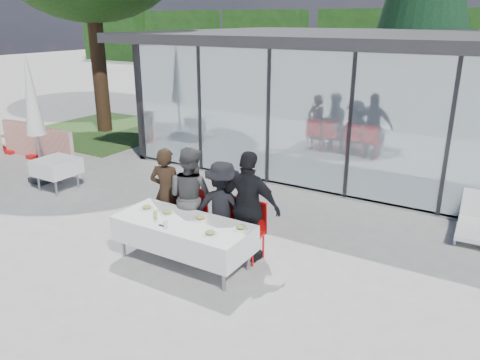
% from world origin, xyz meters
% --- Properties ---
extents(ground, '(90.00, 90.00, 0.00)m').
position_xyz_m(ground, '(0.00, 0.00, 0.00)').
color(ground, '#A19E99').
rests_on(ground, ground).
extents(pavilion, '(14.80, 8.80, 3.44)m').
position_xyz_m(pavilion, '(2.00, 8.16, 2.15)').
color(pavilion, gray).
rests_on(pavilion, ground).
extents(treeline, '(62.50, 2.00, 4.40)m').
position_xyz_m(treeline, '(-2.00, 28.00, 2.20)').
color(treeline, black).
rests_on(treeline, ground).
extents(dining_table, '(2.26, 0.96, 0.75)m').
position_xyz_m(dining_table, '(-0.24, -0.12, 0.54)').
color(dining_table, white).
rests_on(dining_table, ground).
extents(diner_a, '(0.75, 0.75, 1.67)m').
position_xyz_m(diner_a, '(-1.11, 0.55, 0.84)').
color(diner_a, black).
rests_on(diner_a, ground).
extents(diner_chair_a, '(0.44, 0.44, 0.97)m').
position_xyz_m(diner_chair_a, '(-1.11, 0.63, 0.54)').
color(diner_chair_a, red).
rests_on(diner_chair_a, ground).
extents(diner_b, '(0.90, 0.90, 1.76)m').
position_xyz_m(diner_b, '(-0.58, 0.55, 0.88)').
color(diner_b, '#4B4B4B').
rests_on(diner_b, ground).
extents(diner_chair_b, '(0.44, 0.44, 0.97)m').
position_xyz_m(diner_chair_b, '(-0.58, 0.63, 0.54)').
color(diner_chair_b, red).
rests_on(diner_chair_b, ground).
extents(diner_c, '(1.26, 1.26, 1.60)m').
position_xyz_m(diner_c, '(0.08, 0.55, 0.80)').
color(diner_c, black).
rests_on(diner_c, ground).
extents(diner_chair_c, '(0.44, 0.44, 0.97)m').
position_xyz_m(diner_chair_c, '(0.08, 0.63, 0.54)').
color(diner_chair_c, red).
rests_on(diner_chair_c, ground).
extents(diner_d, '(1.13, 1.13, 1.85)m').
position_xyz_m(diner_d, '(0.59, 0.55, 0.93)').
color(diner_d, black).
rests_on(diner_d, ground).
extents(diner_chair_d, '(0.44, 0.44, 0.97)m').
position_xyz_m(diner_chair_d, '(0.59, 0.63, 0.54)').
color(diner_chair_d, red).
rests_on(diner_chair_d, ground).
extents(plate_a, '(0.24, 0.24, 0.07)m').
position_xyz_m(plate_a, '(-1.05, -0.04, 0.78)').
color(plate_a, silver).
rests_on(plate_a, dining_table).
extents(plate_b, '(0.24, 0.24, 0.07)m').
position_xyz_m(plate_b, '(-0.63, -0.04, 0.78)').
color(plate_b, silver).
rests_on(plate_b, dining_table).
extents(plate_c, '(0.24, 0.24, 0.07)m').
position_xyz_m(plate_c, '(-0.03, 0.07, 0.78)').
color(plate_c, silver).
rests_on(plate_c, dining_table).
extents(plate_d, '(0.24, 0.24, 0.07)m').
position_xyz_m(plate_d, '(0.71, 0.10, 0.78)').
color(plate_d, silver).
rests_on(plate_d, dining_table).
extents(plate_extra, '(0.24, 0.24, 0.07)m').
position_xyz_m(plate_extra, '(0.42, -0.31, 0.78)').
color(plate_extra, silver).
rests_on(plate_extra, dining_table).
extents(juice_bottle, '(0.06, 0.06, 0.14)m').
position_xyz_m(juice_bottle, '(-0.65, -0.29, 0.82)').
color(juice_bottle, '#91B64C').
rests_on(juice_bottle, dining_table).
extents(drinking_glasses, '(0.07, 0.07, 0.10)m').
position_xyz_m(drinking_glasses, '(-0.32, -0.43, 0.80)').
color(drinking_glasses, silver).
rests_on(drinking_glasses, dining_table).
extents(folded_eyeglasses, '(0.14, 0.03, 0.01)m').
position_xyz_m(folded_eyeglasses, '(-0.38, -0.44, 0.76)').
color(folded_eyeglasses, black).
rests_on(folded_eyeglasses, dining_table).
extents(spare_table_left, '(0.86, 0.86, 0.74)m').
position_xyz_m(spare_table_left, '(-4.87, 1.12, 0.55)').
color(spare_table_left, white).
rests_on(spare_table_left, ground).
extents(market_umbrella, '(0.50, 0.50, 3.00)m').
position_xyz_m(market_umbrella, '(-5.68, 1.30, 1.92)').
color(market_umbrella, black).
rests_on(market_umbrella, ground).
extents(lounger, '(0.67, 1.36, 0.72)m').
position_xyz_m(lounger, '(3.69, 3.56, 0.26)').
color(lounger, silver).
rests_on(lounger, ground).
extents(grass_patch, '(5.00, 5.00, 0.02)m').
position_xyz_m(grass_patch, '(-8.50, 6.00, 0.01)').
color(grass_patch, '#385926').
rests_on(grass_patch, ground).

